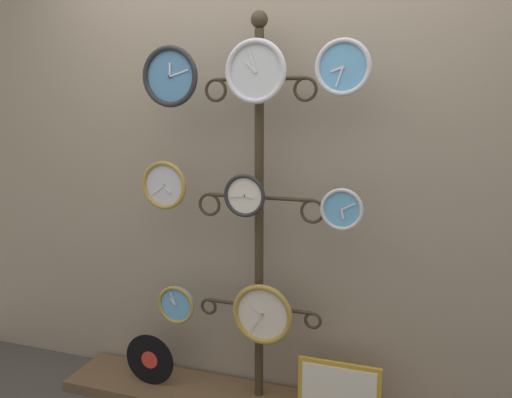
% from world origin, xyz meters
% --- Properties ---
extents(shop_wall, '(4.40, 0.04, 2.80)m').
position_xyz_m(shop_wall, '(0.00, 0.57, 1.40)').
color(shop_wall, gray).
rests_on(shop_wall, ground_plane).
extents(display_stand, '(0.67, 0.43, 2.05)m').
position_xyz_m(display_stand, '(0.00, 0.41, 0.72)').
color(display_stand, '#382D1E').
rests_on(display_stand, ground_plane).
extents(clock_top_left, '(0.30, 0.04, 0.30)m').
position_xyz_m(clock_top_left, '(-0.42, 0.29, 1.75)').
color(clock_top_left, '#4C84B2').
extents(clock_top_center, '(0.30, 0.04, 0.30)m').
position_xyz_m(clock_top_center, '(0.02, 0.31, 1.76)').
color(clock_top_center, silver).
extents(clock_top_right, '(0.25, 0.04, 0.25)m').
position_xyz_m(clock_top_right, '(0.42, 0.31, 1.77)').
color(clock_top_right, '#60A8DB').
extents(clock_middle_left, '(0.26, 0.04, 0.26)m').
position_xyz_m(clock_middle_left, '(-0.49, 0.33, 1.20)').
color(clock_middle_left, silver).
extents(clock_middle_center, '(0.21, 0.04, 0.21)m').
position_xyz_m(clock_middle_center, '(-0.04, 0.31, 1.17)').
color(clock_middle_center, silver).
extents(clock_middle_right, '(0.20, 0.04, 0.20)m').
position_xyz_m(clock_middle_right, '(0.43, 0.32, 1.13)').
color(clock_middle_right, '#60A8DB').
extents(clock_bottom_left, '(0.21, 0.04, 0.21)m').
position_xyz_m(clock_bottom_left, '(-0.44, 0.32, 0.55)').
color(clock_bottom_left, '#60A8DB').
extents(clock_bottom_center, '(0.32, 0.04, 0.32)m').
position_xyz_m(clock_bottom_center, '(0.05, 0.33, 0.56)').
color(clock_bottom_center, silver).
extents(vinyl_record, '(0.30, 0.01, 0.30)m').
position_xyz_m(vinyl_record, '(-0.61, 0.31, 0.21)').
color(vinyl_record, black).
rests_on(vinyl_record, low_shelf).
extents(picture_frame, '(0.41, 0.02, 0.30)m').
position_xyz_m(picture_frame, '(0.44, 0.34, 0.21)').
color(picture_frame, gold).
rests_on(picture_frame, low_shelf).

